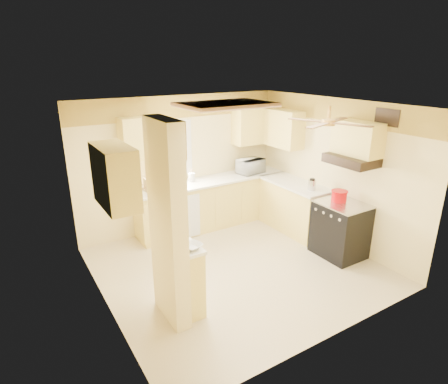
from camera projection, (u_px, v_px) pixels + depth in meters
floor at (237, 267)px, 5.90m from camera, size 4.00×4.00×0.00m
ceiling at (239, 105)px, 5.07m from camera, size 4.00×4.00×0.00m
wall_back at (181, 164)px, 7.01m from camera, size 4.00×0.00×4.00m
wall_front at (337, 243)px, 3.96m from camera, size 4.00×0.00×4.00m
wall_left at (99, 221)px, 4.49m from camera, size 0.00×3.80×3.80m
wall_right at (334, 172)px, 6.48m from camera, size 0.00×3.80×3.80m
wallpaper_border at (180, 107)px, 6.64m from camera, size 4.00×0.02×0.40m
partition_column at (168, 226)px, 4.37m from camera, size 0.20×0.70×2.50m
partition_ledge at (187, 279)px, 4.75m from camera, size 0.25×0.55×0.90m
ledge_top at (186, 246)px, 4.59m from camera, size 0.28×0.58×0.04m
lower_cabinets_back at (213, 203)px, 7.28m from camera, size 3.00×0.60×0.90m
lower_cabinets_right at (294, 207)px, 7.07m from camera, size 0.60×1.40×0.90m
countertop_back at (213, 180)px, 7.12m from camera, size 3.04×0.64×0.04m
countertop_right at (295, 184)px, 6.91m from camera, size 0.64×1.44×0.04m
dishwasher_panel at (185, 218)px, 6.66m from camera, size 0.58×0.02×0.80m
window at (169, 150)px, 6.77m from camera, size 0.92×0.02×1.02m
upper_cab_back_left at (138, 138)px, 6.24m from camera, size 0.60×0.35×0.70m
upper_cab_back_right at (255, 126)px, 7.44m from camera, size 0.90×0.35×0.70m
upper_cab_right at (281, 128)px, 7.19m from camera, size 0.35×1.00×0.70m
upper_cab_left_wall at (115, 177)px, 4.18m from camera, size 0.35×0.75×0.70m
upper_cab_over_stove at (357, 138)px, 5.72m from camera, size 0.35×0.76×0.52m
stove at (340, 229)px, 6.13m from camera, size 0.68×0.77×0.92m
range_hood at (351, 160)px, 5.78m from camera, size 0.50×0.76×0.14m
poster_menu at (174, 175)px, 4.23m from camera, size 0.02×0.42×0.57m
poster_nashville at (177, 227)px, 4.44m from camera, size 0.02×0.42×0.57m
ceiling_light_panel at (225, 105)px, 5.53m from camera, size 1.35×0.95×0.06m
ceiling_fan at (328, 122)px, 5.07m from camera, size 1.15×1.15×0.26m
vent_grate at (387, 117)px, 5.40m from camera, size 0.02×0.40×0.25m
microwave at (251, 166)px, 7.47m from camera, size 0.56×0.42×0.29m
bowl at (192, 246)px, 4.49m from camera, size 0.29×0.29×0.06m
dutch_oven at (339, 196)px, 6.06m from camera, size 0.26×0.26×0.18m
kettle at (312, 185)px, 6.50m from camera, size 0.13×0.13×0.20m
dish_rack at (155, 186)px, 6.51m from camera, size 0.40×0.32×0.22m
utensil_crock at (192, 177)px, 6.98m from camera, size 0.12×0.12×0.24m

